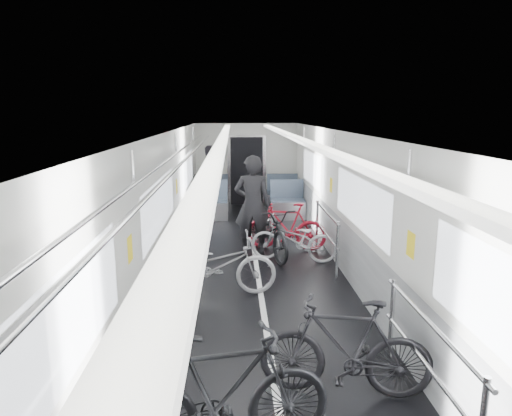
{
  "coord_description": "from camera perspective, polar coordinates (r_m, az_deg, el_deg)",
  "views": [
    {
      "loc": [
        -0.4,
        -6.55,
        2.73
      ],
      "look_at": [
        0.0,
        1.43,
        1.04
      ],
      "focal_mm": 32.0,
      "sensor_mm": 36.0,
      "label": 1
    }
  ],
  "objects": [
    {
      "name": "car_shell",
      "position": [
        8.5,
        -0.12,
        1.07
      ],
      "size": [
        3.02,
        14.01,
        2.41
      ],
      "color": "black",
      "rests_on": "ground"
    },
    {
      "name": "bike_left_mid",
      "position": [
        3.92,
        -4.14,
        -22.11
      ],
      "size": [
        1.84,
        0.8,
        1.07
      ],
      "primitive_type": "imported",
      "rotation": [
        0.0,
        0.0,
        1.74
      ],
      "color": "black",
      "rests_on": "floor"
    },
    {
      "name": "bike_left_far",
      "position": [
        6.91,
        -4.96,
        -7.17
      ],
      "size": [
        1.85,
        0.78,
        0.95
      ],
      "primitive_type": "imported",
      "rotation": [
        0.0,
        0.0,
        1.65
      ],
      "color": "#9C9DA1",
      "rests_on": "floor"
    },
    {
      "name": "bike_right_near",
      "position": [
        4.68,
        11.12,
        -16.75
      ],
      "size": [
        1.73,
        0.77,
        1.0
      ],
      "primitive_type": "imported",
      "rotation": [
        0.0,
        0.0,
        -1.76
      ],
      "color": "black",
      "rests_on": "floor"
    },
    {
      "name": "bike_right_mid",
      "position": [
        8.46,
        4.71,
        -3.93
      ],
      "size": [
        1.7,
        0.96,
        0.84
      ],
      "primitive_type": "imported",
      "rotation": [
        0.0,
        0.0,
        -1.84
      ],
      "color": "#ADACB1",
      "rests_on": "floor"
    },
    {
      "name": "bike_right_far",
      "position": [
        9.15,
        3.82,
        -2.31
      ],
      "size": [
        1.66,
        0.81,
        0.96
      ],
      "primitive_type": "imported",
      "rotation": [
        0.0,
        0.0,
        -1.81
      ],
      "color": "red",
      "rests_on": "floor"
    },
    {
      "name": "bike_aisle",
      "position": [
        8.77,
        1.6,
        -2.87
      ],
      "size": [
        1.17,
        1.96,
        0.97
      ],
      "primitive_type": "imported",
      "rotation": [
        0.0,
        0.0,
        0.3
      ],
      "color": "black",
      "rests_on": "floor"
    },
    {
      "name": "person_standing",
      "position": [
        8.74,
        -0.43,
        0.33
      ],
      "size": [
        0.75,
        0.54,
        1.94
      ],
      "primitive_type": "imported",
      "rotation": [
        0.0,
        0.0,
        3.03
      ],
      "color": "black",
      "rests_on": "floor"
    },
    {
      "name": "person_seated",
      "position": [
        12.53,
        -5.79,
        3.59
      ],
      "size": [
        1.05,
        0.92,
        1.85
      ],
      "primitive_type": "imported",
      "rotation": [
        0.0,
        0.0,
        3.42
      ],
      "color": "#2F2C34",
      "rests_on": "floor"
    }
  ]
}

